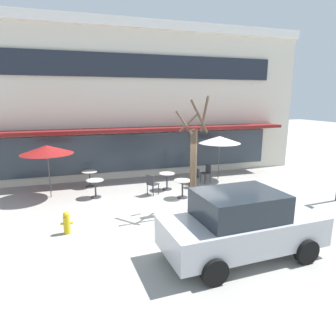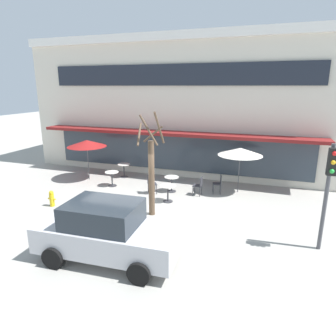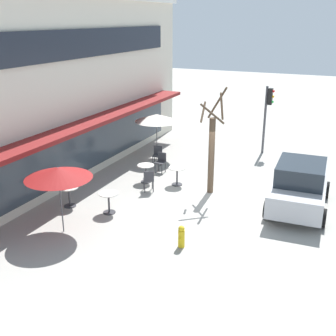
{
  "view_description": "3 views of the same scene",
  "coord_description": "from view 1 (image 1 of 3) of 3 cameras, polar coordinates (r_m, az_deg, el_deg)",
  "views": [
    {
      "loc": [
        -3.25,
        -9.0,
        4.05
      ],
      "look_at": [
        0.64,
        3.19,
        1.06
      ],
      "focal_mm": 32.0,
      "sensor_mm": 36.0,
      "label": 1
    },
    {
      "loc": [
        5.02,
        -9.72,
        5.01
      ],
      "look_at": [
        0.59,
        3.17,
        1.27
      ],
      "focal_mm": 32.0,
      "sensor_mm": 36.0,
      "label": 2
    },
    {
      "loc": [
        -13.95,
        -4.24,
        6.54
      ],
      "look_at": [
        0.3,
        2.26,
        0.93
      ],
      "focal_mm": 45.0,
      "sensor_mm": 36.0,
      "label": 3
    }
  ],
  "objects": [
    {
      "name": "patio_umbrella_cream_folded",
      "position": [
        13.09,
        -22.07,
        3.27
      ],
      "size": [
        2.1,
        2.1,
        2.2
      ],
      "color": "#4C4C51",
      "rests_on": "ground"
    },
    {
      "name": "cafe_table_by_tree",
      "position": [
        12.8,
        -13.68,
        -3.27
      ],
      "size": [
        0.7,
        0.7,
        0.76
      ],
      "color": "#333338",
      "rests_on": "ground"
    },
    {
      "name": "parked_sedan",
      "position": [
        8.07,
        13.76,
        -10.37
      ],
      "size": [
        4.28,
        2.17,
        1.76
      ],
      "color": "#B7B7BC",
      "rests_on": "ground"
    },
    {
      "name": "street_tree",
      "position": [
        10.68,
        4.87,
        0.85
      ],
      "size": [
        1.03,
        1.05,
        4.14
      ],
      "color": "brown",
      "rests_on": "ground"
    },
    {
      "name": "cafe_table_near_wall",
      "position": [
        14.34,
        -14.69,
        -1.56
      ],
      "size": [
        0.7,
        0.7,
        0.76
      ],
      "color": "#333338",
      "rests_on": "ground"
    },
    {
      "name": "fire_hydrant",
      "position": [
        9.77,
        -18.74,
        -9.82
      ],
      "size": [
        0.36,
        0.2,
        0.71
      ],
      "color": "gold",
      "rests_on": "ground"
    },
    {
      "name": "cafe_chair_1",
      "position": [
        12.77,
        -3.12,
        -2.9
      ],
      "size": [
        0.55,
        0.55,
        0.89
      ],
      "color": "#333338",
      "rests_on": "ground"
    },
    {
      "name": "cafe_chair_0",
      "position": [
        13.94,
        5.27,
        -1.55
      ],
      "size": [
        0.41,
        0.41,
        0.89
      ],
      "color": "#333338",
      "rests_on": "ground"
    },
    {
      "name": "cafe_table_mid_patio",
      "position": [
        13.53,
        -0.2,
        -2.0
      ],
      "size": [
        0.7,
        0.7,
        0.76
      ],
      "color": "#333338",
      "rests_on": "ground"
    },
    {
      "name": "ground_plane",
      "position": [
        10.39,
        2.0,
        -9.79
      ],
      "size": [
        80.0,
        80.0,
        0.0
      ],
      "primitive_type": "plane",
      "color": "#9E9B93"
    },
    {
      "name": "patio_umbrella_green_folded",
      "position": [
        15.29,
        9.79,
        5.34
      ],
      "size": [
        2.1,
        2.1,
        2.2
      ],
      "color": "#4C4C51",
      "rests_on": "ground"
    },
    {
      "name": "cafe_chair_2",
      "position": [
        14.78,
        7.36,
        -0.76
      ],
      "size": [
        0.48,
        0.48,
        0.89
      ],
      "color": "#333338",
      "rests_on": "ground"
    },
    {
      "name": "building_facade",
      "position": [
        19.25,
        -8.18,
        12.49
      ],
      "size": [
        18.27,
        9.1,
        7.75
      ],
      "color": "beige",
      "rests_on": "ground"
    },
    {
      "name": "cafe_table_streetside",
      "position": [
        12.42,
        2.77,
        -3.41
      ],
      "size": [
        0.7,
        0.7,
        0.76
      ],
      "color": "#333338",
      "rests_on": "ground"
    }
  ]
}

